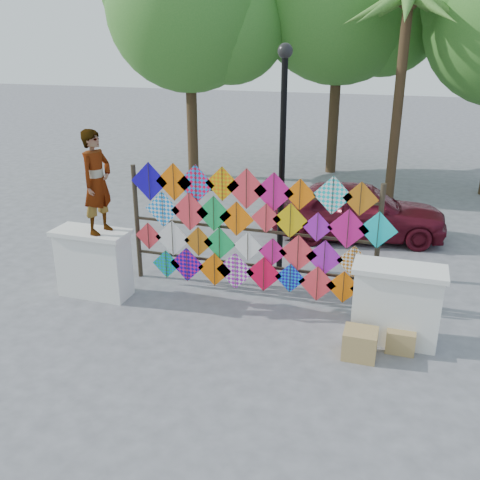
{
  "coord_description": "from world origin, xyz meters",
  "views": [
    {
      "loc": [
        2.63,
        -8.03,
        4.55
      ],
      "look_at": [
        -0.11,
        0.6,
        1.11
      ],
      "focal_mm": 40.0,
      "sensor_mm": 36.0,
      "label": 1
    }
  ],
  "objects_px": {
    "kite_rack": "(251,232)",
    "sedan": "(358,210)",
    "vendor_woman": "(97,182)",
    "lamppost": "(283,141)"
  },
  "relations": [
    {
      "from": "kite_rack",
      "to": "sedan",
      "type": "xyz_separation_m",
      "value": [
        1.59,
        3.68,
        -0.55
      ]
    },
    {
      "from": "sedan",
      "to": "lamppost",
      "type": "distance_m",
      "value": 3.4
    },
    {
      "from": "vendor_woman",
      "to": "lamppost",
      "type": "bearing_deg",
      "value": -43.69
    },
    {
      "from": "lamppost",
      "to": "sedan",
      "type": "bearing_deg",
      "value": 60.98
    },
    {
      "from": "vendor_woman",
      "to": "kite_rack",
      "type": "bearing_deg",
      "value": -62.0
    },
    {
      "from": "vendor_woman",
      "to": "sedan",
      "type": "xyz_separation_m",
      "value": [
        4.1,
        4.61,
        -1.5
      ]
    },
    {
      "from": "vendor_woman",
      "to": "sedan",
      "type": "bearing_deg",
      "value": -33.86
    },
    {
      "from": "sedan",
      "to": "lamppost",
      "type": "bearing_deg",
      "value": 141.02
    },
    {
      "from": "kite_rack",
      "to": "lamppost",
      "type": "relative_size",
      "value": 1.11
    },
    {
      "from": "kite_rack",
      "to": "sedan",
      "type": "relative_size",
      "value": 1.22
    }
  ]
}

